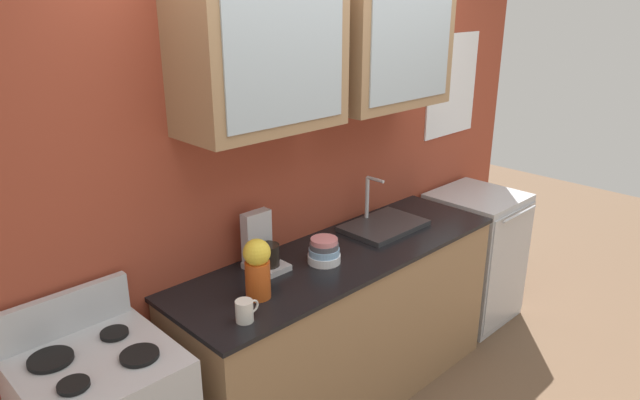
{
  "coord_description": "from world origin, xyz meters",
  "views": [
    {
      "loc": [
        -2.05,
        -1.92,
        2.24
      ],
      "look_at": [
        -0.18,
        0.0,
        1.28
      ],
      "focal_mm": 32.31,
      "sensor_mm": 36.0,
      "label": 1
    }
  ],
  "objects_px": {
    "sink_faucet": "(383,224)",
    "coffee_maker": "(262,248)",
    "cup_near_sink": "(245,311)",
    "dishwasher": "(473,256)",
    "bowl_stack": "(324,251)",
    "vase": "(257,267)"
  },
  "relations": [
    {
      "from": "cup_near_sink",
      "to": "coffee_maker",
      "type": "height_order",
      "value": "coffee_maker"
    },
    {
      "from": "dishwasher",
      "to": "coffee_maker",
      "type": "distance_m",
      "value": 1.87
    },
    {
      "from": "cup_near_sink",
      "to": "dishwasher",
      "type": "height_order",
      "value": "cup_near_sink"
    },
    {
      "from": "bowl_stack",
      "to": "dishwasher",
      "type": "relative_size",
      "value": 0.18
    },
    {
      "from": "dishwasher",
      "to": "coffee_maker",
      "type": "relative_size",
      "value": 3.22
    },
    {
      "from": "bowl_stack",
      "to": "cup_near_sink",
      "type": "bearing_deg",
      "value": -165.18
    },
    {
      "from": "cup_near_sink",
      "to": "bowl_stack",
      "type": "bearing_deg",
      "value": 14.82
    },
    {
      "from": "sink_faucet",
      "to": "dishwasher",
      "type": "relative_size",
      "value": 0.52
    },
    {
      "from": "sink_faucet",
      "to": "coffee_maker",
      "type": "relative_size",
      "value": 1.66
    },
    {
      "from": "vase",
      "to": "cup_near_sink",
      "type": "height_order",
      "value": "vase"
    },
    {
      "from": "bowl_stack",
      "to": "vase",
      "type": "xyz_separation_m",
      "value": [
        -0.47,
        -0.05,
        0.09
      ]
    },
    {
      "from": "sink_faucet",
      "to": "bowl_stack",
      "type": "xyz_separation_m",
      "value": [
        -0.57,
        -0.08,
        0.04
      ]
    },
    {
      "from": "sink_faucet",
      "to": "vase",
      "type": "distance_m",
      "value": 1.06
    },
    {
      "from": "bowl_stack",
      "to": "coffee_maker",
      "type": "bearing_deg",
      "value": 146.62
    },
    {
      "from": "coffee_maker",
      "to": "cup_near_sink",
      "type": "bearing_deg",
      "value": -137.28
    },
    {
      "from": "bowl_stack",
      "to": "vase",
      "type": "height_order",
      "value": "vase"
    },
    {
      "from": "sink_faucet",
      "to": "coffee_maker",
      "type": "distance_m",
      "value": 0.85
    },
    {
      "from": "vase",
      "to": "bowl_stack",
      "type": "bearing_deg",
      "value": 5.8
    },
    {
      "from": "dishwasher",
      "to": "sink_faucet",
      "type": "bearing_deg",
      "value": 175.26
    },
    {
      "from": "bowl_stack",
      "to": "cup_near_sink",
      "type": "height_order",
      "value": "bowl_stack"
    },
    {
      "from": "dishwasher",
      "to": "cup_near_sink",
      "type": "bearing_deg",
      "value": -175.4
    },
    {
      "from": "sink_faucet",
      "to": "dishwasher",
      "type": "xyz_separation_m",
      "value": [
        0.94,
        -0.08,
        -0.49
      ]
    }
  ]
}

